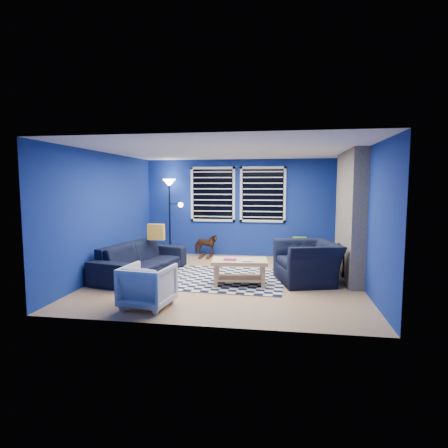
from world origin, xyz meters
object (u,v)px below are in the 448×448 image
object	(u,v)px
sofa	(141,259)
coffee_table	(239,267)
armchair_bent	(148,286)
floor_lamp	(170,193)
armchair_big	(307,262)
cabinet	(299,249)
rocking_horse	(206,244)
tv	(342,204)

from	to	relation	value
sofa	coffee_table	world-z (taller)	sofa
armchair_bent	floor_lamp	distance (m)	4.39
armchair_big	cabinet	size ratio (longest dim) A/B	1.93
sofa	coffee_table	distance (m)	2.11
rocking_horse	armchair_bent	bearing A→B (deg)	-178.72
sofa	cabinet	distance (m)	3.96
cabinet	floor_lamp	size ratio (longest dim) A/B	0.31
armchair_big	floor_lamp	world-z (taller)	floor_lamp
cabinet	floor_lamp	world-z (taller)	floor_lamp
coffee_table	cabinet	distance (m)	2.92
armchair_bent	cabinet	world-z (taller)	armchair_bent
tv	cabinet	xyz separation A→B (m)	(-0.96, 0.25, -1.16)
armchair_big	armchair_bent	xyz separation A→B (m)	(-2.48, -1.86, -0.06)
armchair_bent	rocking_horse	world-z (taller)	armchair_bent
coffee_table	floor_lamp	size ratio (longest dim) A/B	0.53
coffee_table	rocking_horse	bearing A→B (deg)	114.53
coffee_table	cabinet	xyz separation A→B (m)	(1.19, 2.67, -0.10)
tv	sofa	size ratio (longest dim) A/B	0.44
tv	cabinet	world-z (taller)	tv
tv	armchair_bent	bearing A→B (deg)	-131.21
sofa	tv	bearing A→B (deg)	-52.16
rocking_horse	armchair_big	bearing A→B (deg)	-129.21
armchair_bent	cabinet	xyz separation A→B (m)	(2.42, 4.11, -0.08)
tv	armchair_big	xyz separation A→B (m)	(-0.90, -2.00, -1.01)
floor_lamp	sofa	bearing A→B (deg)	-88.48
sofa	armchair_big	size ratio (longest dim) A/B	1.92
sofa	floor_lamp	xyz separation A→B (m)	(-0.06, 2.22, 1.30)
tv	armchair_bent	xyz separation A→B (m)	(-3.38, -3.86, -1.07)
rocking_horse	floor_lamp	xyz separation A→B (m)	(-0.96, 0.10, 1.30)
tv	coffee_table	distance (m)	3.40
tv	sofa	world-z (taller)	tv
rocking_horse	coffee_table	bearing A→B (deg)	-153.20
coffee_table	armchair_big	bearing A→B (deg)	18.29
cabinet	armchair_bent	bearing A→B (deg)	-132.74
sofa	armchair_big	distance (m)	3.31
cabinet	armchair_big	bearing A→B (deg)	-100.85
sofa	coffee_table	bearing A→B (deg)	-89.10
armchair_bent	sofa	bearing A→B (deg)	-58.52
armchair_big	rocking_horse	xyz separation A→B (m)	(-2.41, 2.13, -0.06)
cabinet	floor_lamp	distance (m)	3.60
rocking_horse	cabinet	xyz separation A→B (m)	(2.35, 0.12, -0.09)
sofa	rocking_horse	xyz separation A→B (m)	(0.90, 2.12, -0.00)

